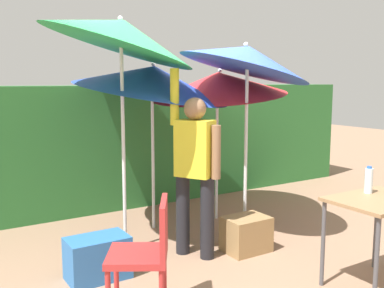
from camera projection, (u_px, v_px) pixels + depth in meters
ground_plane at (207, 253)px, 4.58m from camera, size 24.00×24.00×0.00m
hedge_row at (120, 145)px, 6.34m from camera, size 8.00×0.70×1.69m
umbrella_rainbow at (153, 80)px, 5.15m from camera, size 1.86×1.84×2.14m
umbrella_orange at (121, 34)px, 4.39m from camera, size 1.62×1.58×2.64m
umbrella_yellow at (219, 84)px, 5.49m from camera, size 1.71×1.69×2.00m
umbrella_navy at (247, 58)px, 4.75m from camera, size 1.47×1.44×2.35m
person_vendor at (195, 165)px, 4.39m from camera, size 0.37×0.52×1.88m
chair_plastic at (147, 250)px, 3.31m from camera, size 0.60×0.60×0.89m
cooler_box at (98, 258)px, 3.97m from camera, size 0.54×0.33×0.38m
crate_cardboard at (246, 234)px, 4.61m from camera, size 0.46×0.34×0.36m
folding_table at (378, 210)px, 3.74m from camera, size 0.80×0.60×0.78m
bottle_water at (369, 180)px, 3.89m from camera, size 0.07×0.07×0.24m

